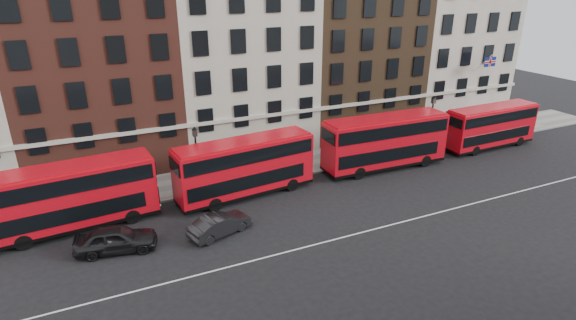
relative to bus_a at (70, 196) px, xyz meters
name	(u,v)px	position (x,y,z in m)	size (l,w,h in m)	color
ground	(327,223)	(15.79, -6.48, -2.44)	(120.00, 120.00, 0.00)	black
pavement	(269,168)	(15.79, 4.02, -2.37)	(80.00, 5.00, 0.15)	slate
kerb	(281,179)	(15.79, 1.52, -2.36)	(80.00, 0.30, 0.16)	gray
road_centre_line	(342,237)	(15.79, -8.48, -2.44)	(70.00, 0.12, 0.01)	white
building_terrace	(235,41)	(15.48, 11.40, 7.80)	(64.00, 11.95, 22.00)	#AFA897
bus_a	(70,196)	(0.00, 0.00, 0.00)	(11.03, 3.55, 4.56)	red
bus_b	(245,166)	(12.14, 0.00, -0.01)	(11.01, 3.75, 4.54)	red
bus_c	(385,141)	(25.04, 0.00, 0.11)	(11.39, 3.05, 4.75)	red
bus_d	(490,126)	(37.64, 0.00, -0.18)	(10.11, 2.69, 4.22)	red
car_rear	(116,239)	(2.30, -3.95, -1.61)	(1.96, 4.88, 1.66)	black
car_front	(220,224)	(8.69, -4.71, -1.74)	(1.50, 4.29, 1.41)	#242427
lamp_post_left	(197,157)	(8.96, 1.89, 0.64)	(0.44, 0.44, 5.33)	black
lamp_post_right	(431,120)	(31.71, 1.85, 0.64)	(0.44, 0.44, 5.33)	black
traffic_light	(473,120)	(37.13, 1.81, 0.00)	(0.25, 0.45, 3.27)	black
iron_railings	(260,154)	(15.79, 6.22, -1.79)	(6.60, 0.06, 1.00)	black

